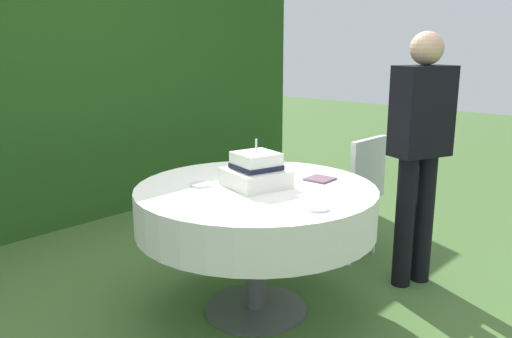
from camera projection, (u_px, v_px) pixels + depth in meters
The scene contains 9 objects.
ground_plane at pixel (256, 310), 3.11m from camera, with size 20.00×20.00×0.00m, color #476B33.
foliage_hedge at pixel (44, 76), 4.36m from camera, with size 5.67×0.46×2.52m, color #234C19.
cake_table at pixel (256, 208), 2.96m from camera, with size 1.35×1.35×0.75m.
wedding_cake at pixel (256, 171), 2.93m from camera, with size 0.38×0.38×0.27m.
serving_plate_near at pixel (201, 184), 2.96m from camera, with size 0.12×0.12×0.01m, color white.
serving_plate_far at pixel (318, 208), 2.53m from camera, with size 0.11×0.11×0.01m, color white.
napkin_stack at pixel (320, 179), 3.08m from camera, with size 0.15×0.15×0.01m, color #6B4C60.
garden_chair at pixel (355, 185), 3.77m from camera, with size 0.41×0.41×0.89m.
standing_person at pixel (420, 143), 3.26m from camera, with size 0.41×0.32×1.60m.
Camera 1 is at (-2.10, -1.90, 1.53)m, focal length 37.07 mm.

